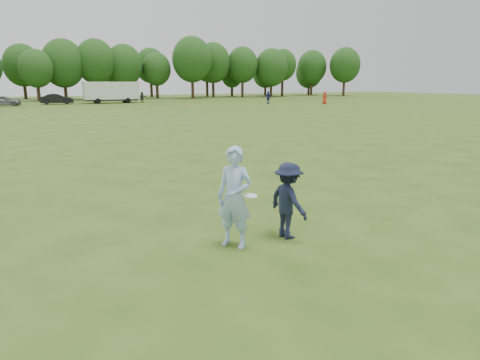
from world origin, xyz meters
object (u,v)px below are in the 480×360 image
(defender, at_px, (288,201))
(player_far_d, at_px, (142,97))
(player_far_b, at_px, (268,98))
(car_e, at_px, (4,101))
(field_cone, at_px, (190,104))
(player_far_c, at_px, (325,98))
(thrower, at_px, (234,197))
(car_f, at_px, (57,99))
(cargo_trailer, at_px, (111,91))

(defender, xyz_separation_m, player_far_d, (12.12, 60.15, 0.02))
(player_far_b, xyz_separation_m, car_e, (-34.73, 10.73, -0.20))
(player_far_b, height_order, player_far_d, player_far_b)
(defender, height_order, car_e, defender)
(field_cone, bearing_deg, player_far_b, -5.32)
(player_far_c, bearing_deg, thrower, 102.53)
(player_far_d, relative_size, field_cone, 5.51)
(player_far_b, bearing_deg, car_f, -133.04)
(field_cone, bearing_deg, player_far_d, 109.73)
(car_f, bearing_deg, thrower, -176.06)
(player_far_b, bearing_deg, field_cone, -113.66)
(car_f, bearing_deg, player_far_c, -111.00)
(player_far_d, height_order, car_f, player_far_d)
(thrower, bearing_deg, player_far_b, 111.61)
(player_far_b, height_order, player_far_c, player_far_b)
(player_far_b, bearing_deg, thrower, -49.47)
(field_cone, bearing_deg, defender, -108.00)
(thrower, bearing_deg, cargo_trailer, 134.48)
(player_far_c, bearing_deg, car_e, 32.35)
(player_far_d, bearing_deg, player_far_b, -59.33)
(car_e, xyz_separation_m, cargo_trailer, (14.48, 1.89, 1.06))
(thrower, relative_size, player_far_b, 1.10)
(player_far_c, bearing_deg, field_cone, 36.33)
(player_far_c, relative_size, player_far_d, 1.08)
(car_f, height_order, field_cone, car_f)
(car_e, relative_size, car_f, 0.93)
(player_far_b, bearing_deg, car_e, -125.52)
(thrower, relative_size, defender, 1.25)
(thrower, xyz_separation_m, player_far_d, (13.34, 60.08, -0.19))
(player_far_d, relative_size, car_f, 0.36)
(defender, distance_m, car_e, 59.32)
(car_f, height_order, cargo_trailer, cargo_trailer)
(player_far_c, xyz_separation_m, player_far_d, (-22.84, 16.18, -0.06))
(player_far_c, height_order, player_far_d, player_far_c)
(player_far_b, xyz_separation_m, field_cone, (-11.82, 1.10, -0.77))
(player_far_c, distance_m, car_f, 39.03)
(car_e, bearing_deg, defender, -166.08)
(player_far_b, relative_size, car_e, 0.44)
(field_cone, bearing_deg, car_f, 143.93)
(player_far_b, distance_m, player_far_c, 8.28)
(defender, xyz_separation_m, cargo_trailer, (7.60, 60.81, 0.97))
(player_far_d, xyz_separation_m, cargo_trailer, (-4.52, 0.66, 0.95))
(car_e, xyz_separation_m, field_cone, (22.90, -9.63, -0.57))
(defender, height_order, cargo_trailer, cargo_trailer)
(player_far_c, relative_size, cargo_trailer, 0.20)
(thrower, relative_size, player_far_c, 1.14)
(player_far_d, bearing_deg, player_far_c, -57.38)
(car_e, bearing_deg, thrower, -167.24)
(thrower, height_order, car_f, thrower)
(player_far_c, distance_m, field_cone, 19.69)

